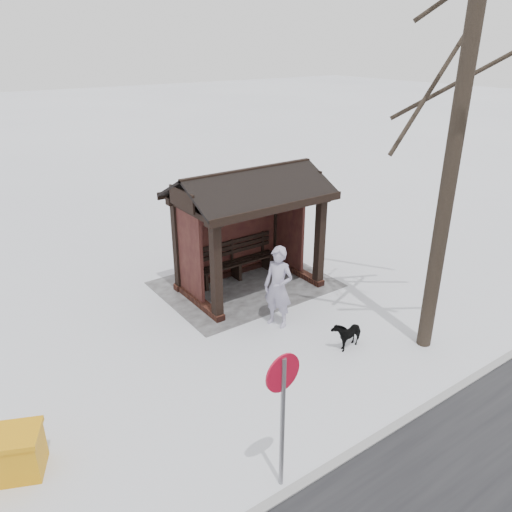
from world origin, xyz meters
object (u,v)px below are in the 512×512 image
(grit_bin, at_px, (9,454))
(road_sign, at_px, (282,393))
(tree_near, at_px, (475,16))
(pedestrian, at_px, (278,287))
(bus_shelter, at_px, (246,205))
(dog, at_px, (347,333))

(grit_bin, bearing_deg, road_sign, 166.24)
(tree_near, height_order, pedestrian, tree_near)
(tree_near, distance_m, road_sign, 6.59)
(bus_shelter, distance_m, pedestrian, 2.40)
(pedestrian, xyz_separation_m, dog, (-0.64, 1.50, -0.62))
(pedestrian, relative_size, dog, 2.56)
(dog, relative_size, road_sign, 0.33)
(dog, bearing_deg, road_sign, -67.89)
(pedestrian, bearing_deg, grit_bin, -102.45)
(pedestrian, xyz_separation_m, road_sign, (2.62, 3.45, 0.66))
(tree_near, xyz_separation_m, dog, (1.37, -0.87, -5.85))
(bus_shelter, relative_size, dog, 5.00)
(dog, height_order, road_sign, road_sign)
(bus_shelter, bearing_deg, road_sign, 60.12)
(bus_shelter, height_order, tree_near, tree_near)
(bus_shelter, distance_m, dog, 3.95)
(pedestrian, height_order, road_sign, road_sign)
(bus_shelter, xyz_separation_m, pedestrian, (0.51, 1.99, -1.24))
(pedestrian, height_order, dog, pedestrian)
(grit_bin, xyz_separation_m, road_sign, (-3.07, 2.39, 1.22))
(tree_near, distance_m, dog, 6.07)
(bus_shelter, height_order, dog, bus_shelter)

